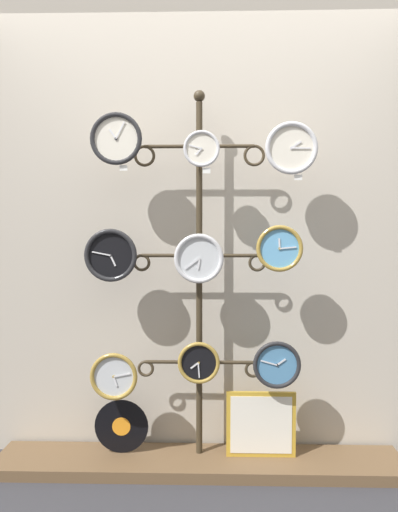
{
  "coord_description": "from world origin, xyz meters",
  "views": [
    {
      "loc": [
        0.07,
        -2.28,
        1.29
      ],
      "look_at": [
        0.0,
        0.36,
        1.15
      ],
      "focal_mm": 35.0,
      "sensor_mm": 36.0,
      "label": 1
    }
  ],
  "objects_px": {
    "clock_bottom_center": "(198,363)",
    "picture_frame": "(261,424)",
    "clock_top_left": "(116,139)",
    "clock_middle_left": "(111,255)",
    "clock_middle_right": "(279,248)",
    "clock_top_right": "(291,148)",
    "display_stand": "(199,352)",
    "clock_middle_center": "(199,258)",
    "clock_top_center": "(202,149)",
    "vinyl_record": "(121,426)",
    "clock_bottom_right": "(277,365)",
    "clock_bottom_left": "(114,376)"
  },
  "relations": [
    {
      "from": "clock_middle_right",
      "to": "clock_bottom_right",
      "type": "bearing_deg",
      "value": 177.88
    },
    {
      "from": "clock_bottom_right",
      "to": "clock_top_left",
      "type": "bearing_deg",
      "value": 179.6
    },
    {
      "from": "clock_middle_center",
      "to": "clock_bottom_left",
      "type": "height_order",
      "value": "clock_middle_center"
    },
    {
      "from": "clock_middle_left",
      "to": "clock_middle_center",
      "type": "relative_size",
      "value": 1.07
    },
    {
      "from": "clock_bottom_center",
      "to": "picture_frame",
      "type": "distance_m",
      "value": 0.49
    },
    {
      "from": "clock_middle_left",
      "to": "clock_bottom_center",
      "type": "relative_size",
      "value": 1.26
    },
    {
      "from": "clock_top_left",
      "to": "clock_bottom_center",
      "type": "bearing_deg",
      "value": 0.96
    },
    {
      "from": "clock_middle_center",
      "to": "clock_bottom_right",
      "type": "distance_m",
      "value": 0.69
    },
    {
      "from": "clock_top_center",
      "to": "clock_middle_center",
      "type": "xyz_separation_m",
      "value": [
        -0.01,
        0.01,
        -0.57
      ]
    },
    {
      "from": "clock_middle_center",
      "to": "vinyl_record",
      "type": "relative_size",
      "value": 0.88
    },
    {
      "from": "clock_middle_left",
      "to": "picture_frame",
      "type": "relative_size",
      "value": 0.75
    },
    {
      "from": "clock_top_left",
      "to": "clock_top_center",
      "type": "bearing_deg",
      "value": 0.34
    },
    {
      "from": "clock_bottom_left",
      "to": "clock_bottom_right",
      "type": "bearing_deg",
      "value": 0.87
    },
    {
      "from": "clock_top_left",
      "to": "vinyl_record",
      "type": "xyz_separation_m",
      "value": [
        -0.0,
        0.08,
        -1.55
      ]
    },
    {
      "from": "vinyl_record",
      "to": "clock_top_left",
      "type": "bearing_deg",
      "value": -89.24
    },
    {
      "from": "clock_bottom_left",
      "to": "picture_frame",
      "type": "bearing_deg",
      "value": 5.54
    },
    {
      "from": "clock_top_right",
      "to": "clock_middle_right",
      "type": "bearing_deg",
      "value": -161.83
    },
    {
      "from": "clock_middle_right",
      "to": "clock_middle_left",
      "type": "bearing_deg",
      "value": 178.42
    },
    {
      "from": "display_stand",
      "to": "clock_middle_left",
      "type": "bearing_deg",
      "value": -170.46
    },
    {
      "from": "clock_top_left",
      "to": "clock_bottom_left",
      "type": "bearing_deg",
      "value": -136.48
    },
    {
      "from": "clock_middle_right",
      "to": "clock_top_right",
      "type": "bearing_deg",
      "value": 18.17
    },
    {
      "from": "clock_top_left",
      "to": "clock_middle_left",
      "type": "xyz_separation_m",
      "value": [
        -0.04,
        0.02,
        -0.6
      ]
    },
    {
      "from": "clock_middle_left",
      "to": "clock_bottom_right",
      "type": "height_order",
      "value": "clock_middle_left"
    },
    {
      "from": "clock_middle_center",
      "to": "vinyl_record",
      "type": "distance_m",
      "value": 1.03
    },
    {
      "from": "clock_middle_right",
      "to": "vinyl_record",
      "type": "bearing_deg",
      "value": 174.1
    },
    {
      "from": "clock_middle_left",
      "to": "clock_top_right",
      "type": "bearing_deg",
      "value": -0.29
    },
    {
      "from": "clock_top_right",
      "to": "clock_bottom_center",
      "type": "xyz_separation_m",
      "value": [
        -0.48,
        -0.01,
        -1.12
      ]
    },
    {
      "from": "clock_top_right",
      "to": "picture_frame",
      "type": "relative_size",
      "value": 0.73
    },
    {
      "from": "clock_top_center",
      "to": "clock_bottom_center",
      "type": "relative_size",
      "value": 0.85
    },
    {
      "from": "clock_top_center",
      "to": "picture_frame",
      "type": "relative_size",
      "value": 0.51
    },
    {
      "from": "clock_top_right",
      "to": "clock_bottom_left",
      "type": "relative_size",
      "value": 1.08
    },
    {
      "from": "clock_top_right",
      "to": "clock_middle_center",
      "type": "xyz_separation_m",
      "value": [
        -0.48,
        0.0,
        -0.57
      ]
    },
    {
      "from": "clock_middle_left",
      "to": "picture_frame",
      "type": "distance_m",
      "value": 1.22
    },
    {
      "from": "picture_frame",
      "to": "clock_bottom_left",
      "type": "bearing_deg",
      "value": -174.46
    },
    {
      "from": "clock_top_left",
      "to": "clock_middle_left",
      "type": "height_order",
      "value": "clock_top_left"
    },
    {
      "from": "clock_bottom_right",
      "to": "clock_top_center",
      "type": "bearing_deg",
      "value": 178.78
    },
    {
      "from": "clock_middle_left",
      "to": "vinyl_record",
      "type": "relative_size",
      "value": 0.95
    },
    {
      "from": "clock_top_left",
      "to": "clock_top_center",
      "type": "height_order",
      "value": "clock_top_left"
    },
    {
      "from": "clock_middle_left",
      "to": "clock_bottom_right",
      "type": "xyz_separation_m",
      "value": [
        0.87,
        -0.02,
        -0.57
      ]
    },
    {
      "from": "clock_top_left",
      "to": "picture_frame",
      "type": "relative_size",
      "value": 0.73
    },
    {
      "from": "clock_bottom_left",
      "to": "picture_frame",
      "type": "relative_size",
      "value": 0.68
    },
    {
      "from": "clock_top_center",
      "to": "picture_frame",
      "type": "xyz_separation_m",
      "value": [
        0.32,
        0.05,
        -1.47
      ]
    },
    {
      "from": "clock_bottom_left",
      "to": "clock_bottom_center",
      "type": "bearing_deg",
      "value": 3.35
    },
    {
      "from": "clock_top_left",
      "to": "clock_top_center",
      "type": "relative_size",
      "value": 1.43
    },
    {
      "from": "display_stand",
      "to": "clock_top_right",
      "type": "bearing_deg",
      "value": -9.86
    },
    {
      "from": "clock_bottom_center",
      "to": "picture_frame",
      "type": "xyz_separation_m",
      "value": [
        0.34,
        0.05,
        -0.35
      ]
    },
    {
      "from": "clock_top_right",
      "to": "picture_frame",
      "type": "height_order",
      "value": "clock_top_right"
    },
    {
      "from": "clock_middle_left",
      "to": "display_stand",
      "type": "bearing_deg",
      "value": 9.54
    },
    {
      "from": "clock_bottom_right",
      "to": "picture_frame",
      "type": "xyz_separation_m",
      "value": [
        -0.07,
        0.06,
        -0.34
      ]
    },
    {
      "from": "clock_top_center",
      "to": "clock_bottom_center",
      "type": "height_order",
      "value": "clock_top_center"
    }
  ]
}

